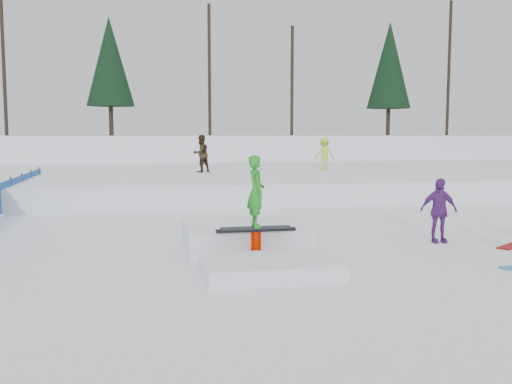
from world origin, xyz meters
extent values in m
plane|color=white|center=(0.00, 0.00, 0.00)|extent=(120.00, 120.00, 0.00)
cube|color=white|center=(0.00, 30.00, 1.20)|extent=(60.00, 14.00, 2.40)
cube|color=white|center=(0.00, 16.00, 0.40)|extent=(50.00, 18.00, 0.80)
cylinder|color=black|center=(-6.50, 8.50, 0.55)|extent=(0.05, 0.05, 1.10)
cylinder|color=black|center=(-6.50, 10.40, 0.55)|extent=(0.05, 0.05, 1.10)
cylinder|color=black|center=(-6.50, 12.30, 0.55)|extent=(0.05, 0.05, 1.10)
cylinder|color=black|center=(-6.50, 14.20, 0.55)|extent=(0.05, 0.05, 1.10)
cylinder|color=black|center=(-11.00, 30.00, 7.40)|extent=(0.24, 0.24, 10.00)
cylinder|color=black|center=(-4.00, 28.50, 3.40)|extent=(0.30, 0.30, 2.00)
cone|color=black|center=(-4.00, 28.50, 7.38)|extent=(3.20, 3.20, 5.95)
cylinder|color=black|center=(3.00, 30.50, 7.15)|extent=(0.24, 0.24, 9.50)
cylinder|color=black|center=(9.00, 29.50, 6.40)|extent=(0.24, 0.24, 8.00)
cylinder|color=black|center=(16.00, 28.00, 3.40)|extent=(0.30, 0.30, 2.00)
cone|color=black|center=(16.00, 28.00, 7.55)|extent=(3.20, 3.20, 6.30)
cylinder|color=black|center=(22.00, 30.00, 7.65)|extent=(0.24, 0.24, 10.50)
imported|color=black|center=(0.47, 13.93, 1.64)|extent=(1.03, 0.96, 1.68)
imported|color=#B4D633|center=(6.40, 14.21, 1.58)|extent=(1.03, 0.62, 1.56)
imported|color=#60277E|center=(4.50, 0.31, 0.75)|extent=(0.92, 0.46, 1.51)
cube|color=white|center=(-0.08, 0.53, 0.27)|extent=(2.60, 2.20, 0.54)
cube|color=white|center=(-0.08, -1.97, 0.15)|extent=(2.40, 1.60, 0.30)
cylinder|color=red|center=(-0.08, -0.77, 0.03)|extent=(0.44, 0.44, 0.06)
cylinder|color=red|center=(-0.08, -0.77, 0.30)|extent=(0.20, 0.20, 0.60)
cube|color=black|center=(-0.08, -0.77, 0.63)|extent=(1.60, 0.16, 0.06)
cube|color=black|center=(-0.08, -0.77, 0.68)|extent=(1.40, 0.28, 0.03)
imported|color=#1D951D|center=(-0.08, -0.77, 1.40)|extent=(0.34, 0.52, 1.42)
camera|label=1|loc=(-2.38, -11.70, 2.54)|focal=40.00mm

